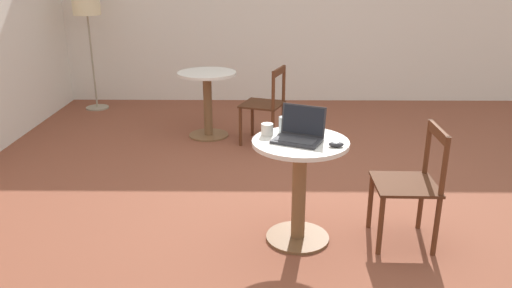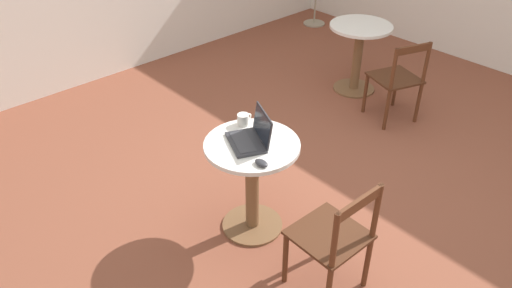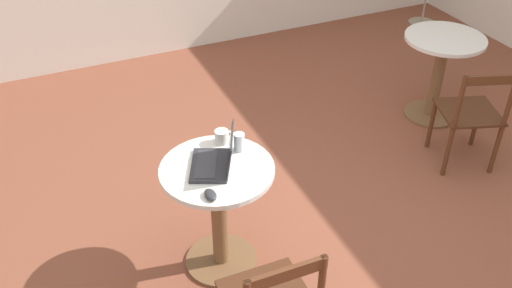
% 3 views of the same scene
% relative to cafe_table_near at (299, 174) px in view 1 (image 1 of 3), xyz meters
% --- Properties ---
extents(ground_plane, '(16.00, 16.00, 0.00)m').
position_rel_cafe_table_near_xyz_m(ground_plane, '(0.76, -0.18, -0.50)').
color(ground_plane, brown).
extents(wall_side, '(0.06, 9.40, 2.70)m').
position_rel_cafe_table_near_xyz_m(wall_side, '(3.99, -0.18, 0.85)').
color(wall_side, white).
rests_on(wall_side, ground_plane).
extents(cafe_table_near, '(0.65, 0.65, 0.74)m').
position_rel_cafe_table_near_xyz_m(cafe_table_near, '(0.00, 0.00, 0.00)').
color(cafe_table_near, brown).
rests_on(cafe_table_near, ground_plane).
extents(cafe_table_mid, '(0.65, 0.65, 0.74)m').
position_rel_cafe_table_near_xyz_m(cafe_table_mid, '(2.31, 0.87, 0.00)').
color(cafe_table_mid, brown).
rests_on(cafe_table_mid, ground_plane).
extents(chair_near_front, '(0.43, 0.43, 0.84)m').
position_rel_cafe_table_near_xyz_m(chair_near_front, '(-0.02, -0.76, -0.07)').
color(chair_near_front, '#562D19').
rests_on(chair_near_front, ground_plane).
extents(chair_mid_front, '(0.53, 0.53, 0.84)m').
position_rel_cafe_table_near_xyz_m(chair_mid_front, '(2.08, 0.21, -0.07)').
color(chair_mid_front, '#562D19').
rests_on(chair_mid_front, ground_plane).
extents(floor_lamp, '(0.35, 0.35, 1.55)m').
position_rel_cafe_table_near_xyz_m(floor_lamp, '(3.49, 2.52, 0.82)').
color(floor_lamp, '#9E937F').
rests_on(floor_lamp, ground_plane).
extents(laptop, '(0.34, 0.38, 0.22)m').
position_rel_cafe_table_near_xyz_m(laptop, '(0.00, 0.01, 0.29)').
color(laptop, '#2D2D33').
rests_on(laptop, cafe_table_near).
extents(mouse, '(0.06, 0.10, 0.03)m').
position_rel_cafe_table_near_xyz_m(mouse, '(-0.12, -0.22, 0.26)').
color(mouse, '#2D2D33').
rests_on(mouse, cafe_table_near).
extents(mug, '(0.12, 0.08, 0.08)m').
position_rel_cafe_table_near_xyz_m(mug, '(0.12, 0.22, 0.28)').
color(mug, silver).
rests_on(mug, cafe_table_near).
extents(drinking_glass, '(0.06, 0.06, 0.11)m').
position_rel_cafe_table_near_xyz_m(drinking_glass, '(0.18, 0.11, 0.30)').
color(drinking_glass, silver).
rests_on(drinking_glass, cafe_table_near).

